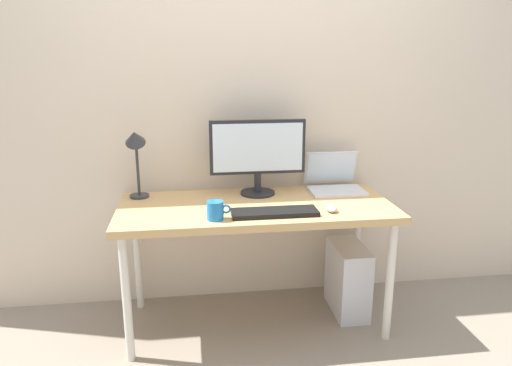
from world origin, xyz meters
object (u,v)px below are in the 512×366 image
at_px(laptop, 334,181).
at_px(desk_lamp, 136,148).
at_px(desk, 256,215).
at_px(computer_tower, 348,279).
at_px(keyboard, 275,212).
at_px(coffee_mug, 216,210).
at_px(monitor, 258,152).
at_px(mouse, 331,208).

bearing_deg(laptop, desk_lamp, -179.02).
height_order(desk, computer_tower, desk).
xyz_separation_m(laptop, keyboard, (-0.43, -0.40, -0.04)).
bearing_deg(keyboard, desk_lamp, 152.03).
bearing_deg(desk_lamp, coffee_mug, -45.13).
relative_size(desk, monitor, 2.71).
bearing_deg(desk, laptop, 22.98).
xyz_separation_m(laptop, desk_lamp, (-1.14, -0.02, 0.24)).
bearing_deg(desk_lamp, monitor, -0.04).
height_order(monitor, coffee_mug, monitor).
distance_m(mouse, coffee_mug, 0.60).
bearing_deg(desk_lamp, desk, -16.74).
bearing_deg(coffee_mug, mouse, 3.97).
height_order(keyboard, computer_tower, keyboard).
height_order(keyboard, coffee_mug, coffee_mug).
distance_m(desk, laptop, 0.56).
relative_size(desk, laptop, 4.63).
height_order(desk, laptop, laptop).
bearing_deg(desk, monitor, 79.33).
relative_size(desk_lamp, keyboard, 0.95).
bearing_deg(desk, coffee_mug, -136.55).
xyz_separation_m(desk, monitor, (0.04, 0.19, 0.31)).
bearing_deg(computer_tower, mouse, -130.02).
bearing_deg(monitor, keyboard, -84.89).
xyz_separation_m(monitor, coffee_mug, (-0.27, -0.41, -0.20)).
bearing_deg(desk_lamp, keyboard, -27.97).
xyz_separation_m(monitor, keyboard, (0.03, -0.38, -0.24)).
bearing_deg(monitor, computer_tower, -15.12).
distance_m(desk_lamp, computer_tower, 1.45).
relative_size(desk_lamp, mouse, 4.63).
relative_size(laptop, computer_tower, 0.76).
bearing_deg(desk_lamp, mouse, -20.11).
height_order(laptop, coffee_mug, laptop).
xyz_separation_m(desk, laptop, (0.50, 0.21, 0.12)).
height_order(desk_lamp, computer_tower, desk_lamp).
relative_size(desk, keyboard, 3.37).
xyz_separation_m(keyboard, mouse, (0.30, 0.01, 0.01)).
bearing_deg(coffee_mug, computer_tower, 18.79).
distance_m(coffee_mug, computer_tower, 1.00).
distance_m(desk, mouse, 0.42).
bearing_deg(laptop, keyboard, -137.35).
distance_m(laptop, keyboard, 0.59).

